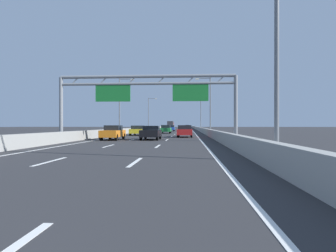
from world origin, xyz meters
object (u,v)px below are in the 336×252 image
object	(u,v)px
green_car	(166,129)
streetlamp_left_mid	(121,102)
streetlamp_right_mid	(209,102)
streetlamp_right_far	(200,112)
streetlamp_right_near	(271,34)
orange_car	(113,132)
sign_gantry	(148,90)
silver_car	(187,127)
streetlamp_left_far	(149,112)
red_car	(185,131)
black_car	(151,133)
blue_car	(171,128)
box_truck	(171,124)
yellow_car	(138,130)

from	to	relation	value
green_car	streetlamp_left_mid	bearing A→B (deg)	-150.35
streetlamp_right_mid	streetlamp_right_far	xyz separation A→B (m)	(0.00, 36.70, 0.00)
streetlamp_right_near	orange_car	world-z (taller)	streetlamp_right_near
streetlamp_left_mid	streetlamp_right_far	bearing A→B (deg)	67.86
sign_gantry	streetlamp_right_mid	world-z (taller)	streetlamp_right_mid
streetlamp_left_mid	silver_car	distance (m)	77.31
streetlamp_left_far	streetlamp_right_far	world-z (taller)	same
silver_car	red_car	world-z (taller)	silver_car
streetlamp_right_mid	streetlamp_left_far	xyz separation A→B (m)	(-14.93, 36.70, 0.00)
black_car	blue_car	bearing A→B (deg)	90.51
streetlamp_left_mid	silver_car	size ratio (longest dim) A/B	2.23
streetlamp_right_mid	box_truck	world-z (taller)	streetlamp_right_mid
streetlamp_right_far	streetlamp_right_mid	bearing A→B (deg)	-90.00
box_truck	black_car	bearing A→B (deg)	-87.79
sign_gantry	streetlamp_right_far	distance (m)	58.58
blue_car	black_car	bearing A→B (deg)	-89.49
sign_gantry	streetlamp_left_far	distance (m)	58.60
streetlamp_right_near	red_car	bearing A→B (deg)	99.22
streetlamp_left_mid	green_car	world-z (taller)	streetlamp_left_mid
streetlamp_left_mid	red_car	bearing A→B (deg)	-48.88
blue_car	red_car	xyz separation A→B (m)	(3.80, -35.73, 0.03)
streetlamp_right_far	streetlamp_right_near	bearing A→B (deg)	-90.00
streetlamp_right_near	yellow_car	bearing A→B (deg)	109.79
streetlamp_right_mid	black_car	size ratio (longest dim) A/B	2.26
silver_car	green_car	distance (m)	72.26
blue_car	yellow_car	distance (m)	29.69
sign_gantry	silver_car	distance (m)	97.93
streetlamp_right_far	box_truck	distance (m)	42.25
streetlamp_right_near	silver_car	xyz separation A→B (m)	(-3.78, 113.06, -4.62)
sign_gantry	streetlamp_right_near	bearing A→B (deg)	-64.28
streetlamp_right_mid	silver_car	size ratio (longest dim) A/B	2.23
streetlamp_left_far	box_truck	world-z (taller)	streetlamp_left_far
streetlamp_right_near	red_car	world-z (taller)	streetlamp_right_near
streetlamp_right_mid	silver_car	distance (m)	76.60
green_car	orange_car	xyz separation A→B (m)	(-3.66, -23.84, -0.00)
streetlamp_right_mid	streetlamp_left_mid	bearing A→B (deg)	180.00
streetlamp_left_mid	streetlamp_right_mid	xyz separation A→B (m)	(14.93, 0.00, 0.00)
streetlamp_right_far	black_car	size ratio (longest dim) A/B	2.26
streetlamp_left_mid	box_truck	distance (m)	77.49
streetlamp_right_near	green_car	xyz separation A→B (m)	(-7.54, 40.91, -4.63)
yellow_car	orange_car	xyz separation A→B (m)	(-0.31, -13.22, 0.02)
red_car	streetlamp_right_far	bearing A→B (deg)	85.47
streetlamp_right_mid	streetlamp_left_far	world-z (taller)	same
streetlamp_left_mid	orange_car	xyz separation A→B (m)	(3.73, -19.63, -4.63)
streetlamp_right_mid	blue_car	bearing A→B (deg)	108.44
streetlamp_left_far	black_car	size ratio (longest dim) A/B	2.26
yellow_car	orange_car	bearing A→B (deg)	-91.32
red_car	black_car	bearing A→B (deg)	-117.92
yellow_car	box_truck	distance (m)	83.73
streetlamp_right_mid	orange_car	world-z (taller)	streetlamp_right_mid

